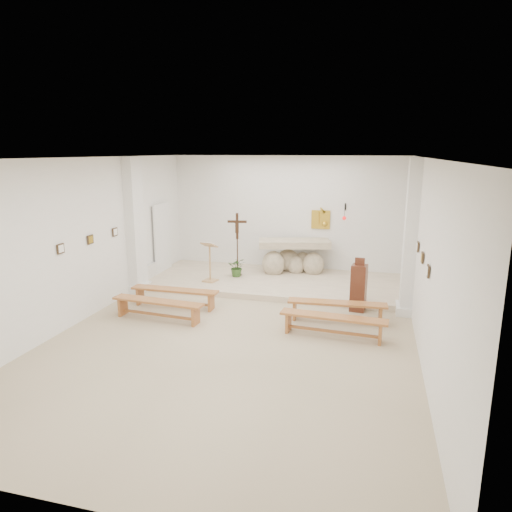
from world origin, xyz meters
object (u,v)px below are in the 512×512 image
(crucifix_stand, at_px, (237,240))
(donation_pedestal, at_px, (359,288))
(bench_left_second, at_px, (158,305))
(bench_left_front, at_px, (175,293))
(lectern, at_px, (210,262))
(bench_right_second, at_px, (333,321))
(bench_right_front, at_px, (337,307))
(altar, at_px, (293,259))

(crucifix_stand, distance_m, donation_pedestal, 3.92)
(crucifix_stand, xyz_separation_m, bench_left_second, (-0.77, -3.47, -0.85))
(crucifix_stand, bearing_deg, bench_left_front, -113.94)
(donation_pedestal, bearing_deg, crucifix_stand, 161.05)
(lectern, bearing_deg, bench_right_second, -24.38)
(bench_right_front, height_order, bench_left_second, same)
(crucifix_stand, distance_m, bench_right_front, 4.08)
(bench_left_second, bearing_deg, bench_right_front, 17.91)
(bench_right_front, xyz_separation_m, bench_left_second, (-3.80, -0.88, 0.00))
(altar, relative_size, donation_pedestal, 1.73)
(crucifix_stand, relative_size, bench_left_second, 0.84)
(donation_pedestal, height_order, bench_left_second, donation_pedestal)
(crucifix_stand, xyz_separation_m, bench_left_front, (-0.77, -2.59, -0.85))
(bench_right_front, bearing_deg, bench_left_front, 176.35)
(bench_left_front, relative_size, bench_right_second, 0.99)
(lectern, relative_size, bench_right_front, 0.53)
(lectern, bearing_deg, bench_left_front, -85.05)
(altar, bearing_deg, bench_right_front, -79.20)
(crucifix_stand, bearing_deg, bench_right_front, -47.90)
(altar, distance_m, lectern, 2.55)
(donation_pedestal, bearing_deg, altar, 136.30)
(bench_left_second, bearing_deg, altar, 66.83)
(lectern, height_order, donation_pedestal, lectern)
(altar, bearing_deg, bench_left_front, -138.21)
(lectern, xyz_separation_m, donation_pedestal, (3.99, -0.94, -0.15))
(lectern, height_order, crucifix_stand, crucifix_stand)
(donation_pedestal, bearing_deg, bench_right_front, -108.32)
(bench_right_front, bearing_deg, bench_left_second, -170.65)
(altar, distance_m, bench_right_second, 4.50)
(lectern, height_order, bench_right_second, lectern)
(crucifix_stand, xyz_separation_m, donation_pedestal, (3.45, -1.75, -0.63))
(bench_right_front, distance_m, bench_right_second, 0.88)
(donation_pedestal, xyz_separation_m, bench_left_second, (-4.22, -1.72, -0.22))
(crucifix_stand, height_order, bench_left_front, crucifix_stand)
(bench_left_second, height_order, bench_right_second, same)
(altar, xyz_separation_m, bench_left_front, (-2.25, -3.33, -0.22))
(donation_pedestal, distance_m, bench_left_front, 4.31)
(donation_pedestal, distance_m, bench_right_second, 1.78)
(lectern, bearing_deg, altar, 49.85)
(crucifix_stand, relative_size, bench_right_front, 0.84)
(altar, xyz_separation_m, bench_right_front, (1.56, -3.33, -0.22))
(donation_pedestal, bearing_deg, bench_left_second, -149.86)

